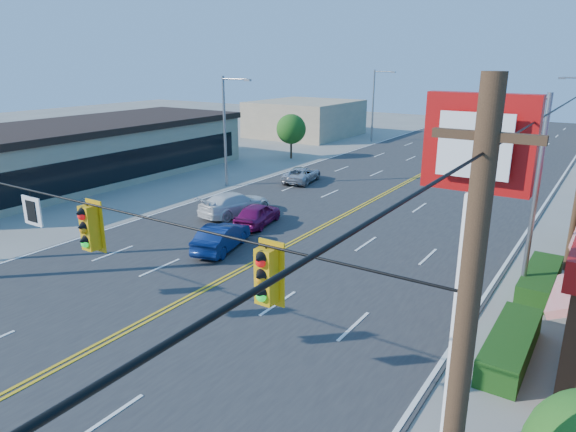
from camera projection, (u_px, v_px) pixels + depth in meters
The scene contains 14 objects.
ground at pixel (36, 381), 15.22m from camera, with size 160.00×160.00×0.00m, color gray.
road at pixel (345, 215), 31.20m from camera, with size 20.00×120.00×0.06m, color #2D2D30.
signal_span at pixel (7, 223), 13.85m from camera, with size 24.32×0.34×9.00m.
kfc_pylon at pixel (472, 211), 10.87m from camera, with size 2.20×0.36×8.50m.
strip_mall at pixel (86, 150), 40.49m from camera, with size 10.40×26.40×4.40m.
streetlight_se at pixel (531, 186), 19.42m from camera, with size 2.55×0.25×8.00m.
streetlight_sw at pixel (227, 126), 37.14m from camera, with size 2.55×0.25×8.00m.
streetlight_nw at pixel (375, 102), 57.92m from camera, with size 2.55×0.25×8.00m.
tree_west at pixel (291, 129), 48.39m from camera, with size 2.80×2.80×4.20m.
bld_west_far at pixel (305, 118), 63.46m from camera, with size 11.00×12.00×4.20m, color tan.
car_magenta at pixel (257, 215), 29.12m from camera, with size 1.53×3.80×1.30m, color #720C4B.
car_blue at pixel (221, 238), 25.34m from camera, with size 1.41×4.03×1.33m, color navy.
car_white at pixel (235, 205), 31.06m from camera, with size 1.95×4.79×1.39m, color silver.
car_silver at pixel (302, 175), 39.39m from camera, with size 1.94×4.21×1.17m, color #BBBBC1.
Camera 1 is at (13.46, -6.85, 9.14)m, focal length 32.00 mm.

